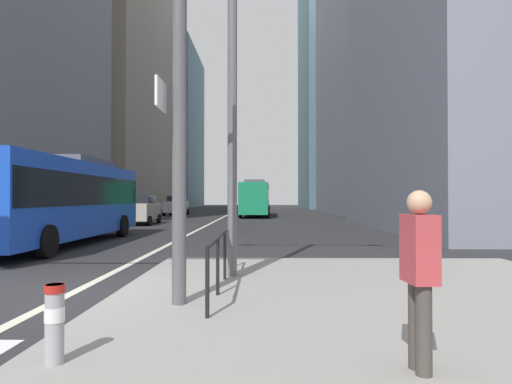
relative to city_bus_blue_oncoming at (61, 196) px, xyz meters
The scene contains 18 objects.
ground_plane 12.41m from the city_bus_blue_oncoming, 70.94° to the left, with size 160.00×160.00×0.00m, color #28282B.
median_island 13.49m from the city_bus_blue_oncoming, 44.69° to the right, with size 9.00×10.00×0.15m, color gray.
lane_centre_line 22.04m from the city_bus_blue_oncoming, 79.49° to the left, with size 0.20×80.00×0.01m, color beige.
office_tower_left_mid 48.01m from the city_bus_blue_oncoming, 105.83° to the left, with size 10.30×25.97×42.20m, color gray.
office_tower_left_far 70.93m from the city_bus_blue_oncoming, 99.92° to the left, with size 13.59×21.60×30.44m, color slate.
office_tower_right_mid 42.35m from the city_bus_blue_oncoming, 58.39° to the left, with size 11.21×24.83×30.99m, color slate.
office_tower_right_far 66.60m from the city_bus_blue_oncoming, 70.78° to the left, with size 12.44×20.55×41.79m, color slate.
city_bus_blue_oncoming is the anchor object (origin of this frame).
city_bus_red_receding 26.51m from the city_bus_blue_oncoming, 74.82° to the left, with size 2.89×11.44×3.40m.
car_oncoming_mid 27.79m from the city_bus_blue_oncoming, 92.38° to the left, with size 2.08×4.19×1.94m.
car_receding_near 48.45m from the city_bus_blue_oncoming, 81.39° to the left, with size 2.06×4.38×1.94m.
car_receding_far 42.14m from the city_bus_blue_oncoming, 81.41° to the left, with size 2.14×4.19×1.94m.
car_oncoming_far 12.73m from the city_bus_blue_oncoming, 92.49° to the left, with size 2.17×4.39×1.94m.
traffic_signal_gantry 10.58m from the city_bus_blue_oncoming, 67.35° to the right, with size 6.80×0.65×6.00m.
street_lamp_post 10.51m from the city_bus_blue_oncoming, 45.73° to the right, with size 5.50×0.32×8.00m.
bollard_left 13.20m from the city_bus_blue_oncoming, 65.26° to the right, with size 0.20×0.20×0.78m.
pedestrian_railing 10.70m from the city_bus_blue_oncoming, 50.31° to the right, with size 0.06×4.25×0.98m.
pedestrian_waiting 15.11m from the city_bus_blue_oncoming, 53.21° to the right, with size 0.27×0.40×1.71m.
Camera 1 is at (3.54, -7.81, 1.79)m, focal length 30.45 mm.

